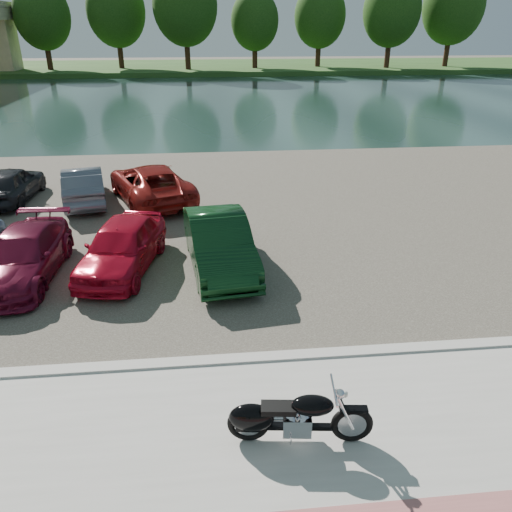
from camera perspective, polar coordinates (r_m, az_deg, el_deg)
The scene contains 14 objects.
ground at distance 8.87m, azimuth 4.26°, elevation -19.62°, with size 200.00×200.00×0.00m, color #595447.
promenade at distance 8.17m, azimuth 5.57°, elevation -24.26°, with size 60.00×6.00×0.10m, color #ADABA2.
kerb at distance 10.32m, azimuth 2.36°, elevation -11.57°, with size 60.00×0.30×0.14m, color #ADABA2.
parking_lot at distance 18.32m, azimuth -1.58°, elevation 5.29°, with size 60.00×18.00×0.04m, color #3D3A32.
river at distance 46.62m, azimuth -4.47°, elevation 17.39°, with size 120.00×40.00×0.00m, color #1B312D.
far_bank at distance 78.42m, azimuth -5.27°, elevation 20.71°, with size 120.00×24.00×0.60m, color #1F4418.
far_trees at distance 72.20m, azimuth -1.56°, elevation 26.14°, with size 70.25×10.68×12.52m.
motorcycle at distance 8.32m, azimuth 3.50°, elevation -17.96°, with size 2.33×0.75×1.05m.
car_3 at distance 14.48m, azimuth -25.09°, elevation 0.01°, with size 1.77×4.35×1.26m, color #5C0D25.
car_4 at distance 14.01m, azimuth -15.07°, elevation 1.11°, with size 1.64×4.08×1.39m, color #B40C23.
car_5 at distance 13.65m, azimuth -4.23°, elevation 1.52°, with size 1.57×4.51×1.48m, color black.
car_8 at distance 21.20m, azimuth -26.23°, elevation 7.40°, with size 1.55×3.85×1.31m, color black.
car_9 at distance 19.96m, azimuth -19.12°, elevation 7.68°, with size 1.42×4.08×1.34m, color #575C68.
car_10 at distance 19.39m, azimuth -11.92°, elevation 8.14°, with size 2.33×5.06×1.41m, color maroon.
Camera 1 is at (-1.26, -6.18, 6.24)m, focal length 35.00 mm.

